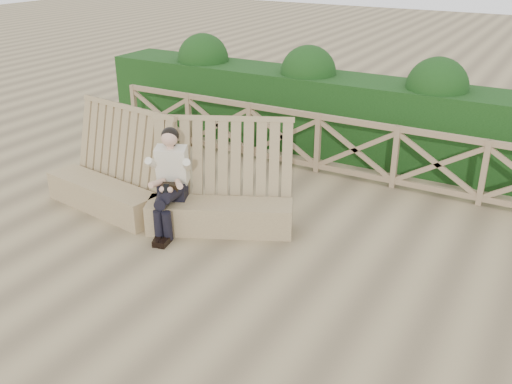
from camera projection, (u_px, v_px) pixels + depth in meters
The scene contains 5 objects.
ground at pixel (255, 269), 7.41m from camera, with size 60.00×60.00×0.00m, color brown.
bench at pixel (161, 194), 8.63m from camera, with size 4.11×1.60×1.58m.
woman at pixel (170, 178), 8.14m from camera, with size 0.63×1.00×1.52m.
guardrail at pixel (355, 150), 9.95m from camera, with size 10.10×0.09×1.10m.
hedge at pixel (378, 121), 10.82m from camera, with size 12.00×1.20×1.50m, color black.
Camera 1 is at (3.17, -5.50, 3.95)m, focal length 40.00 mm.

